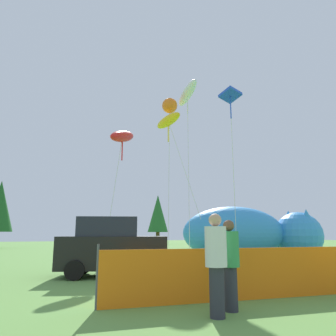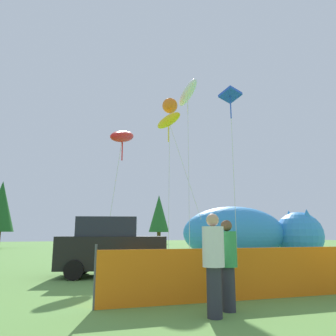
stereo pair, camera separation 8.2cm
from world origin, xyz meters
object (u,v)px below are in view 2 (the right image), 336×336
at_px(spectator_in_white_shirt, 213,260).
at_px(kite_red_lizard, 123,137).
at_px(kite_orange_flower, 170,106).
at_px(kite_blue_box, 230,98).
at_px(spectator_in_black_shirt, 228,260).
at_px(kite_white_ghost, 188,94).
at_px(inflatable_cat, 250,235).
at_px(kite_yellow_hero, 169,121).
at_px(folding_chair, 287,260).
at_px(parked_car, 112,247).

height_order(spectator_in_white_shirt, kite_red_lizard, kite_red_lizard).
bearing_deg(kite_orange_flower, kite_blue_box, -64.16).
distance_m(spectator_in_black_shirt, kite_white_ghost, 14.51).
distance_m(inflatable_cat, kite_red_lizard, 9.36).
bearing_deg(kite_yellow_hero, kite_blue_box, -58.67).
height_order(spectator_in_white_shirt, kite_yellow_hero, kite_yellow_hero).
relative_size(folding_chair, spectator_in_white_shirt, 0.48).
relative_size(inflatable_cat, kite_orange_flower, 0.87).
bearing_deg(kite_white_ghost, kite_yellow_hero, 157.86).
height_order(parked_car, kite_orange_flower, kite_orange_flower).
relative_size(parked_car, folding_chair, 4.60).
bearing_deg(inflatable_cat, spectator_in_black_shirt, -108.96).
relative_size(folding_chair, kite_yellow_hero, 0.11).
bearing_deg(kite_orange_flower, spectator_in_black_shirt, -109.03).
distance_m(inflatable_cat, spectator_in_black_shirt, 13.20).
bearing_deg(parked_car, folding_chair, 1.47).
height_order(parked_car, folding_chair, parked_car).
xyz_separation_m(folding_chair, spectator_in_white_shirt, (-6.14, -4.53, 0.52)).
bearing_deg(kite_red_lizard, spectator_in_white_shirt, -96.53).
bearing_deg(parked_car, kite_white_ghost, 57.16).
relative_size(spectator_in_white_shirt, kite_red_lizard, 0.26).
bearing_deg(kite_blue_box, folding_chair, -91.68).
height_order(spectator_in_white_shirt, kite_white_ghost, kite_white_ghost).
bearing_deg(parked_car, kite_yellow_hero, 66.08).
xyz_separation_m(kite_orange_flower, kite_blue_box, (1.80, -3.72, -0.63)).
xyz_separation_m(inflatable_cat, kite_orange_flower, (-4.62, 1.23, 7.72)).
bearing_deg(folding_chair, spectator_in_black_shirt, -80.38).
bearing_deg(spectator_in_black_shirt, spectator_in_white_shirt, -149.13).
bearing_deg(parked_car, spectator_in_black_shirt, -63.46).
relative_size(kite_orange_flower, kite_white_ghost, 0.93).
bearing_deg(spectator_in_white_shirt, kite_blue_box, 51.71).
relative_size(spectator_in_black_shirt, kite_red_lizard, 0.25).
bearing_deg(folding_chair, kite_yellow_hero, 168.87).
bearing_deg(kite_white_ghost, parked_car, -142.37).
relative_size(kite_red_lizard, kite_orange_flower, 0.75).
bearing_deg(folding_chair, kite_red_lizard, -168.20).
xyz_separation_m(spectator_in_white_shirt, kite_white_ghost, (5.25, 10.84, 8.76)).
height_order(inflatable_cat, kite_red_lizard, kite_red_lizard).
bearing_deg(kite_yellow_hero, kite_red_lizard, -167.16).
xyz_separation_m(folding_chair, kite_white_ghost, (-0.89, 6.31, 9.28)).
relative_size(inflatable_cat, spectator_in_white_shirt, 4.40).
height_order(kite_orange_flower, kite_yellow_hero, kite_orange_flower).
xyz_separation_m(spectator_in_white_shirt, spectator_in_black_shirt, (0.54, 0.32, -0.06)).
xyz_separation_m(kite_orange_flower, kite_yellow_hero, (-0.25, -0.35, -1.11)).
height_order(folding_chair, kite_red_lizard, kite_red_lizard).
xyz_separation_m(folding_chair, kite_yellow_hero, (-1.95, 6.75, 7.51)).
xyz_separation_m(spectator_in_black_shirt, kite_blue_box, (5.70, 7.58, 7.54)).
distance_m(parked_car, kite_blue_box, 9.98).
relative_size(spectator_in_black_shirt, kite_orange_flower, 0.19).
bearing_deg(parked_car, kite_red_lizard, 89.59).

